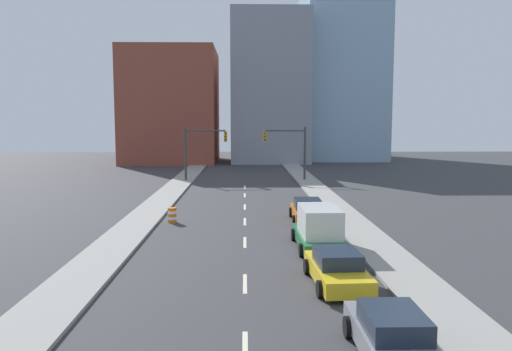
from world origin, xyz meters
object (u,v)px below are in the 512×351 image
Objects in this scene: traffic_signal_right at (292,146)px; traffic_barrel at (172,215)px; sedan_yellow at (337,269)px; box_truck_green at (319,229)px; sedan_gray at (393,338)px; traffic_signal_left at (198,146)px; sedan_orange at (307,211)px.

traffic_barrel is at bearing -113.93° from traffic_signal_right.
traffic_barrel is 14.95m from sedan_yellow.
box_truck_green is at bearing -38.84° from traffic_barrel.
traffic_signal_right is 1.09× the size of box_truck_green.
sedan_gray is at bearing -89.65° from sedan_yellow.
traffic_signal_right is 34.69m from sedan_yellow.
traffic_signal_left is 1.23× the size of sedan_gray.
traffic_signal_left is 1.09× the size of box_truck_green.
sedan_orange is at bearing 85.39° from sedan_yellow.
sedan_yellow is at bearing 93.17° from sedan_gray.
box_truck_green is (0.11, 5.61, 0.38)m from sedan_yellow.
sedan_yellow is (8.67, -34.51, -3.18)m from traffic_signal_left.
traffic_barrel is (0.34, -22.10, -3.34)m from traffic_signal_left.
traffic_barrel is at bearing 140.08° from box_truck_green.
traffic_signal_right is at bearing 88.47° from sedan_gray.
traffic_signal_left is 22.35m from traffic_barrel.
traffic_signal_right reaches higher than traffic_barrel.
box_truck_green is at bearing -92.70° from traffic_signal_right.
sedan_yellow is at bearing -56.13° from traffic_barrel.
sedan_orange is at bearing 89.87° from sedan_gray.
traffic_signal_right is at bearing 66.07° from traffic_barrel.
traffic_signal_right is at bearing 86.22° from box_truck_green.
traffic_signal_left is 1.30× the size of sedan_orange.
box_truck_green is (-0.24, 11.96, 0.38)m from sedan_gray.
traffic_signal_right is 1.23× the size of sedan_gray.
traffic_barrel is at bearing 114.88° from sedan_gray.
sedan_orange is at bearing 1.88° from traffic_barrel.
sedan_gray is at bearing -89.94° from box_truck_green.
sedan_gray is at bearing -65.17° from traffic_barrel.
sedan_gray is 11.96m from box_truck_green.
sedan_orange is (0.06, 19.04, 0.02)m from sedan_gray.
traffic_signal_right is 29.06m from box_truck_green.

